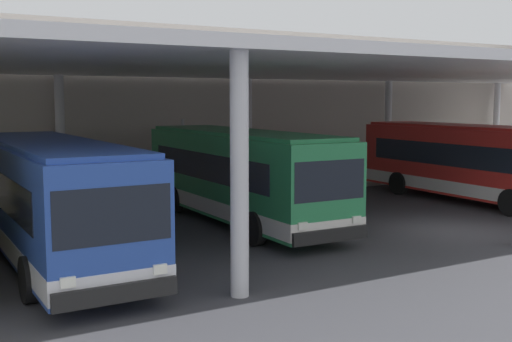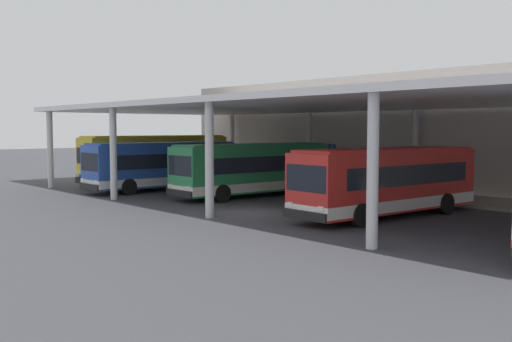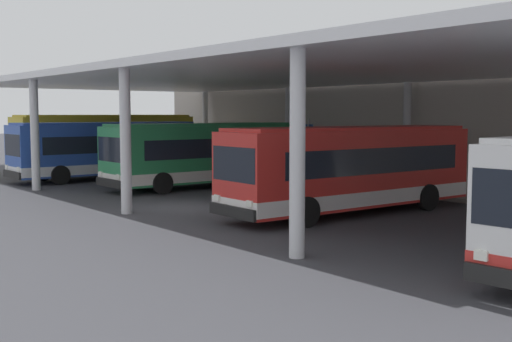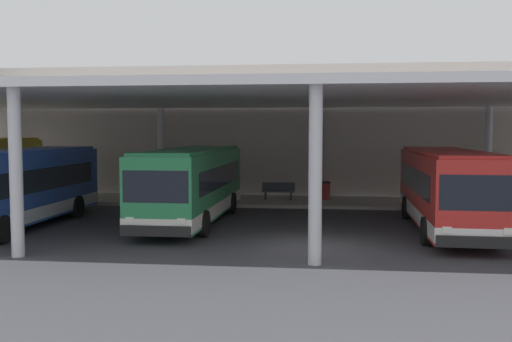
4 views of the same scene
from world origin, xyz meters
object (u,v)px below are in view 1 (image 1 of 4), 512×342
at_px(bus_second_bay, 52,199).
at_px(bus_middle_bay, 240,175).
at_px(banner_sign, 183,152).
at_px(bench_waiting, 225,176).
at_px(bus_far_bay, 468,162).
at_px(trash_bin, 269,172).

xyz_separation_m(bus_second_bay, bus_middle_bay, (6.74, 2.11, 0.00)).
height_order(bus_middle_bay, banner_sign, banner_sign).
relative_size(bus_middle_bay, bench_waiting, 5.87).
bearing_deg(bus_far_bay, bus_middle_bay, 175.98).
bearing_deg(bus_second_bay, banner_sign, 48.65).
bearing_deg(bus_middle_bay, bench_waiting, 66.36).
bearing_deg(banner_sign, bus_middle_bay, -96.00).
height_order(bench_waiting, trash_bin, trash_bin).
height_order(bus_second_bay, trash_bin, bus_second_bay).
distance_m(bus_second_bay, bench_waiting, 13.59).
relative_size(bus_second_bay, banner_sign, 3.29).
xyz_separation_m(bench_waiting, banner_sign, (-2.48, -0.88, 1.32)).
relative_size(bench_waiting, banner_sign, 0.56).
relative_size(bus_second_bay, bench_waiting, 5.85).
distance_m(bus_middle_bay, bench_waiting, 7.89).
relative_size(bus_far_bay, banner_sign, 3.31).
bearing_deg(trash_bin, bus_middle_bay, -127.51).
bearing_deg(bus_far_bay, banner_sign, 144.20).
distance_m(bus_second_bay, bus_far_bay, 17.19).
bearing_deg(trash_bin, bench_waiting, -174.09).
relative_size(bus_middle_bay, banner_sign, 3.30).
distance_m(bus_far_bay, bench_waiting, 10.78).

